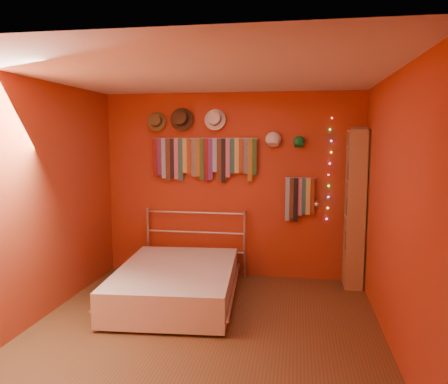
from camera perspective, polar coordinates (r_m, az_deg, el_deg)
The scene contains 16 objects.
ground at distance 4.60m, azimuth -2.51°, elevation -17.31°, with size 3.50×3.50×0.00m, color brown.
back_wall at distance 5.95m, azimuth 0.95°, elevation 0.84°, with size 3.50×0.02×2.50m, color #9E2F19.
right_wall at distance 4.24m, azimuth 21.23°, elevation -2.25°, with size 0.02×3.50×2.50m, color #9E2F19.
left_wall at distance 4.91m, azimuth -22.98°, elevation -1.09°, with size 0.02×3.50×2.50m, color #9E2F19.
ceiling at distance 4.23m, azimuth -2.71°, elevation 15.22°, with size 3.50×3.50×0.02m, color white.
tie_rack at distance 5.92m, azimuth -2.75°, elevation 4.57°, with size 1.45×0.03×0.61m.
small_tie_rack at distance 5.83m, azimuth 9.80°, elevation -0.65°, with size 0.40×0.03×0.59m.
fedora_olive at distance 6.06m, azimuth -8.90°, elevation 9.15°, with size 0.26×0.14×0.26m.
fedora_brown at distance 5.96m, azimuth -5.64°, elevation 9.52°, with size 0.32×0.17×0.31m.
fedora_white at distance 5.86m, azimuth -1.25°, elevation 9.52°, with size 0.29×0.16×0.28m.
cap_white at distance 5.80m, azimuth 6.44°, elevation 6.81°, with size 0.19×0.24×0.19m.
cap_green at distance 5.79m, azimuth 9.80°, elevation 6.49°, with size 0.16×0.20×0.16m.
fairy_lights at distance 5.83m, azimuth 13.60°, elevation 2.91°, with size 0.06×0.02×1.34m.
reading_lamp at distance 5.69m, azimuth 12.00°, elevation -1.55°, with size 0.07×0.29×0.08m.
bookshelf at distance 5.75m, azimuth 17.18°, elevation -2.05°, with size 0.25×0.34×2.00m.
bed at distance 5.24m, azimuth -6.25°, elevation -11.67°, with size 1.54×1.97×0.93m.
Camera 1 is at (0.89, -4.09, 1.91)m, focal length 35.00 mm.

